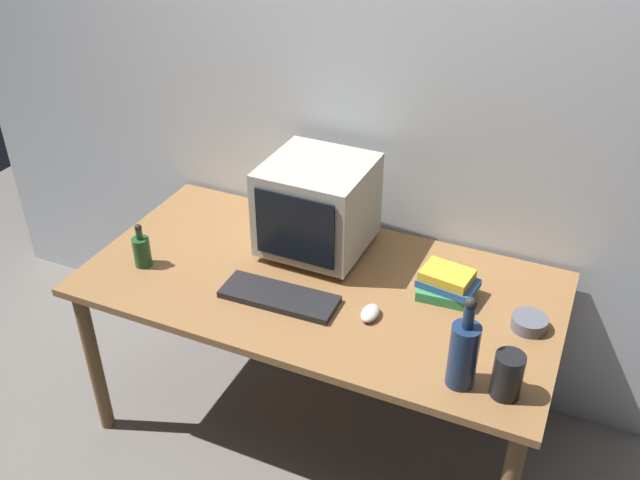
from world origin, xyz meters
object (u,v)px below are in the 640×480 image
at_px(computer_mouse, 370,313).
at_px(book_stack, 446,284).
at_px(crt_monitor, 317,206).
at_px(bottle_short, 142,250).
at_px(cd_spindle, 529,323).
at_px(keyboard, 279,297).
at_px(metal_canister, 507,375).
at_px(bottle_tall, 463,352).

xyz_separation_m(computer_mouse, book_stack, (0.20, 0.23, 0.03)).
xyz_separation_m(crt_monitor, book_stack, (0.54, -0.09, -0.14)).
height_order(bottle_short, cd_spindle, bottle_short).
xyz_separation_m(computer_mouse, bottle_short, (-0.90, -0.05, 0.05)).
bearing_deg(cd_spindle, keyboard, -166.47).
bearing_deg(metal_canister, keyboard, 170.48).
height_order(keyboard, computer_mouse, computer_mouse).
height_order(bottle_tall, bottle_short, bottle_tall).
bearing_deg(crt_monitor, bottle_tall, -35.57).
relative_size(computer_mouse, metal_canister, 0.67).
bearing_deg(crt_monitor, keyboard, -88.38).
bearing_deg(keyboard, book_stack, 24.79).
xyz_separation_m(keyboard, bottle_short, (-0.57, -0.02, 0.05)).
height_order(crt_monitor, cd_spindle, crt_monitor).
bearing_deg(book_stack, crt_monitor, 170.55).
xyz_separation_m(bottle_tall, book_stack, (-0.16, 0.41, -0.07)).
distance_m(keyboard, bottle_tall, 0.71).
distance_m(keyboard, book_stack, 0.59).
relative_size(keyboard, bottle_tall, 1.30).
distance_m(computer_mouse, cd_spindle, 0.53).
relative_size(keyboard, cd_spindle, 3.50).
height_order(bottle_tall, book_stack, bottle_tall).
relative_size(crt_monitor, metal_canister, 2.62).
distance_m(cd_spindle, metal_canister, 0.34).
bearing_deg(crt_monitor, bottle_short, -146.47).
bearing_deg(metal_canister, bottle_tall, -176.87).
bearing_deg(keyboard, bottle_tall, -13.57).
bearing_deg(crt_monitor, computer_mouse, -42.95).
height_order(crt_monitor, bottle_short, crt_monitor).
xyz_separation_m(bottle_short, cd_spindle, (1.40, 0.22, -0.04)).
xyz_separation_m(keyboard, computer_mouse, (0.33, 0.04, 0.01)).
bearing_deg(keyboard, metal_canister, -11.16).
height_order(book_stack, metal_canister, metal_canister).
relative_size(crt_monitor, bottle_short, 2.18).
distance_m(crt_monitor, bottle_short, 0.68).
distance_m(crt_monitor, computer_mouse, 0.50).
xyz_separation_m(book_stack, metal_canister, (0.29, -0.40, 0.02)).
relative_size(crt_monitor, cd_spindle, 3.28).
bearing_deg(computer_mouse, crt_monitor, 136.75).
bearing_deg(bottle_short, book_stack, 14.30).
height_order(crt_monitor, computer_mouse, crt_monitor).
relative_size(computer_mouse, bottle_short, 0.56).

